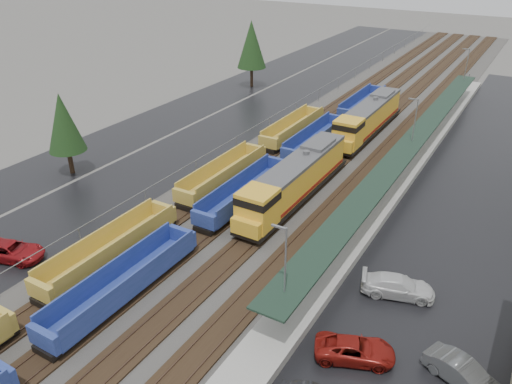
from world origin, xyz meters
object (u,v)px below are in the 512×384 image
well_string_yellow (111,250)px  locomotive_lead (294,181)px  locomotive_trail (367,119)px  parked_car_east_c (398,286)px  parked_car_west_c (12,251)px  well_string_blue (194,231)px  parked_car_east_b (355,350)px  parked_car_east_e (463,374)px

well_string_yellow → locomotive_lead: bearing=63.8°
locomotive_trail → parked_car_east_c: (12.90, -29.71, -1.59)m
locomotive_lead → parked_car_west_c: locomotive_lead is taller
parked_car_west_c → well_string_blue: bearing=-67.5°
parked_car_west_c → parked_car_east_b: 27.88m
locomotive_lead → parked_car_east_e: locomotive_lead is taller
parked_car_east_e → parked_car_east_c: bearing=64.4°
well_string_yellow → parked_car_east_b: well_string_yellow is taller
parked_car_west_c → locomotive_lead: bearing=-54.5°
locomotive_lead → parked_car_west_c: bearing=-127.2°
parked_car_east_c → parked_car_east_b: bearing=159.2°
locomotive_lead → locomotive_trail: 21.00m
parked_car_east_c → parked_car_east_e: parked_car_east_e is taller
locomotive_lead → well_string_blue: 11.46m
parked_car_west_c → parked_car_east_e: parked_car_east_e is taller
parked_car_east_c → parked_car_east_e: bearing=-154.2°
parked_car_east_b → parked_car_east_e: parked_car_east_e is taller
parked_car_east_e → parked_car_west_c: bearing=120.6°
well_string_yellow → parked_car_west_c: size_ratio=14.88×
locomotive_lead → locomotive_trail: (0.00, 21.00, 0.00)m
well_string_blue → parked_car_west_c: bearing=-140.2°
parked_car_east_b → parked_car_east_c: size_ratio=0.94×
parked_car_west_c → parked_car_east_c: (28.11, 11.30, 0.03)m
well_string_yellow → parked_car_west_c: well_string_yellow is taller
locomotive_lead → parked_car_west_c: size_ratio=3.69×
well_string_blue → parked_car_east_e: 22.87m
parked_car_west_c → parked_car_east_e: bearing=-98.4°
locomotive_lead → well_string_blue: (-4.00, -10.67, -1.21)m
locomotive_lead → well_string_yellow: locomotive_lead is taller
well_string_blue → parked_car_east_b: bearing=-18.4°
parked_car_west_c → locomotive_trail: bearing=-37.6°
well_string_yellow → parked_car_east_e: 26.54m
locomotive_trail → locomotive_lead: bearing=-90.0°
well_string_yellow → parked_car_east_c: bearing=19.8°
locomotive_lead → parked_car_east_b: (12.40, -16.12, -1.66)m
locomotive_lead → well_string_blue: bearing=-110.5°
well_string_yellow → parked_car_west_c: bearing=-152.5°
well_string_yellow → parked_car_east_b: 20.40m
parked_car_east_c → parked_car_east_e: 8.25m
parked_car_east_c → well_string_yellow: bearing=92.9°
well_string_blue → parked_car_east_c: size_ratio=18.50×
parked_car_east_c → parked_car_west_c: bearing=95.0°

